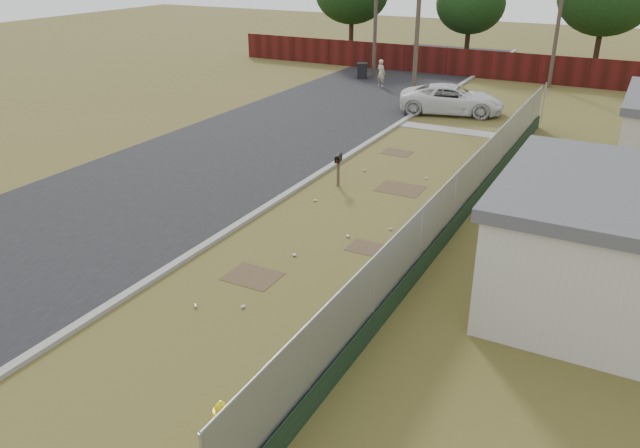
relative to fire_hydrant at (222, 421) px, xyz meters
The scene contains 12 objects.
ground 10.44m from the fire_hydrant, 101.27° to the left, with size 120.00×120.00×0.00m, color brown.
street 20.29m from the fire_hydrant, 115.70° to the left, with size 15.10×60.00×0.12m.
chainlink_fence 11.31m from the fire_hydrant, 84.51° to the left, with size 0.10×27.06×2.02m.
privacy_fence 36.14m from the fire_hydrant, 102.85° to the left, with size 30.00×0.12×1.80m, color #47100F.
utility_poles 31.71m from the fire_hydrant, 100.46° to the left, with size 12.60×8.24×9.00m.
horizon_trees 34.07m from the fire_hydrant, 92.03° to the left, with size 33.32×31.94×7.78m.
fire_hydrant is the anchor object (origin of this frame).
mailbox 13.05m from the fire_hydrant, 107.29° to the left, with size 0.28×0.53×1.21m.
pickup_truck 25.22m from the fire_hydrant, 97.94° to the left, with size 2.46×5.33×1.48m, color silver.
pedestrian 31.01m from the fire_hydrant, 107.64° to the left, with size 0.61×0.40×1.67m, color #C0B08C.
trash_bin 33.42m from the fire_hydrant, 110.11° to the left, with size 0.85×0.83×1.01m.
scattered_litter 9.30m from the fire_hydrant, 104.79° to the left, with size 3.30×11.50×0.07m.
Camera 1 is at (7.61, -17.03, 8.04)m, focal length 35.00 mm.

